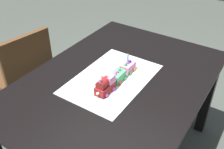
% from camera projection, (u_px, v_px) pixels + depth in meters
% --- Properties ---
extents(dining_table, '(1.40, 1.00, 0.74)m').
position_uv_depth(dining_table, '(117.00, 93.00, 1.65)').
color(dining_table, black).
rests_on(dining_table, ground).
extents(chair, '(0.45, 0.45, 0.86)m').
position_uv_depth(chair, '(24.00, 76.00, 2.07)').
color(chair, brown).
rests_on(chair, ground).
extents(cake_board, '(0.60, 0.40, 0.00)m').
position_uv_depth(cake_board, '(112.00, 79.00, 1.58)').
color(cake_board, silver).
rests_on(cake_board, dining_table).
extents(cake_locomotive, '(0.14, 0.08, 0.12)m').
position_uv_depth(cake_locomotive, '(105.00, 85.00, 1.45)').
color(cake_locomotive, maroon).
rests_on(cake_locomotive, cake_board).
extents(cake_car_hopper_mint_green, '(0.10, 0.08, 0.07)m').
position_uv_depth(cake_car_hopper_mint_green, '(117.00, 76.00, 1.55)').
color(cake_car_hopper_mint_green, '#59CC7A').
rests_on(cake_car_hopper_mint_green, cake_board).
extents(cake_car_flatbed_bubblegum, '(0.10, 0.08, 0.07)m').
position_uv_depth(cake_car_flatbed_bubblegum, '(127.00, 67.00, 1.63)').
color(cake_car_flatbed_bubblegum, pink).
rests_on(cake_car_flatbed_bubblegum, cake_board).
extents(birthday_candle, '(0.01, 0.01, 0.06)m').
position_uv_depth(birthday_candle, '(128.00, 57.00, 1.59)').
color(birthday_candle, '#4CA5E5').
rests_on(birthday_candle, cake_car_flatbed_bubblegum).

